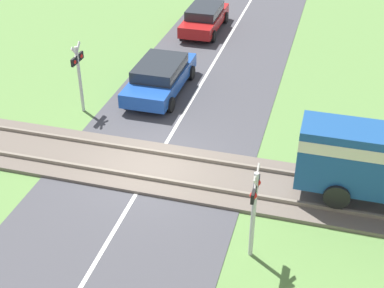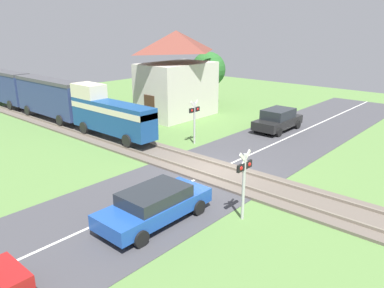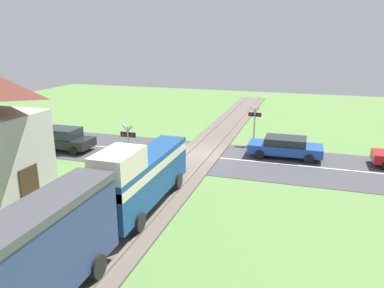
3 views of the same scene
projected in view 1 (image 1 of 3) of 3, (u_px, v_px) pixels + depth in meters
name	position (u px, v px, depth m)	size (l,w,h in m)	color
ground_plane	(151.00, 169.00, 17.40)	(60.00, 60.00, 0.00)	#5B8442
road_surface	(151.00, 169.00, 17.40)	(48.00, 6.40, 0.02)	#424247
track_bed	(151.00, 167.00, 17.37)	(2.80, 48.00, 0.24)	#665B51
car_near_crossing	(160.00, 76.00, 21.65)	(4.58, 1.99, 1.31)	#1E4CA8
car_behind_queue	(205.00, 18.00, 27.51)	(4.33, 1.81, 1.31)	#A81919
crossing_signal_west_approach	(78.00, 69.00, 19.72)	(0.90, 0.18, 2.75)	#B7B7B7
crossing_signal_east_approach	(254.00, 201.00, 13.16)	(0.90, 0.18, 2.75)	#B7B7B7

